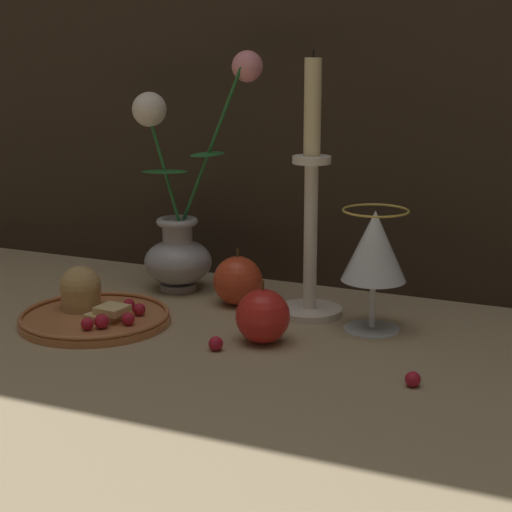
% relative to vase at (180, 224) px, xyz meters
% --- Properties ---
extents(ground_plane, '(2.40, 2.40, 0.00)m').
position_rel_vase_xyz_m(ground_plane, '(0.17, -0.12, -0.10)').
color(ground_plane, '#9E8966').
rests_on(ground_plane, ground).
extents(vase, '(0.21, 0.10, 0.36)m').
position_rel_vase_xyz_m(vase, '(0.00, 0.00, 0.00)').
color(vase, '#A3A3A8').
rests_on(vase, ground_plane).
extents(plate_with_pastries, '(0.21, 0.21, 0.07)m').
position_rel_vase_xyz_m(plate_with_pastries, '(-0.04, -0.19, -0.09)').
color(plate_with_pastries, '#B77042').
rests_on(plate_with_pastries, ground_plane).
extents(wine_glass, '(0.09, 0.09, 0.16)m').
position_rel_vase_xyz_m(wine_glass, '(0.33, -0.07, 0.00)').
color(wine_glass, silver).
rests_on(wine_glass, ground_plane).
extents(candlestick, '(0.09, 0.09, 0.37)m').
position_rel_vase_xyz_m(candlestick, '(0.23, -0.04, 0.03)').
color(candlestick, silver).
rests_on(candlestick, ground_plane).
extents(apple_beside_vase, '(0.07, 0.07, 0.08)m').
position_rel_vase_xyz_m(apple_beside_vase, '(0.21, -0.17, -0.07)').
color(apple_beside_vase, red).
rests_on(apple_beside_vase, ground_plane).
extents(apple_near_glass, '(0.07, 0.07, 0.08)m').
position_rel_vase_xyz_m(apple_near_glass, '(0.11, -0.04, -0.07)').
color(apple_near_glass, '#D14223').
rests_on(apple_near_glass, ground_plane).
extents(berry_near_plate, '(0.02, 0.02, 0.02)m').
position_rel_vase_xyz_m(berry_near_plate, '(0.42, -0.24, -0.10)').
color(berry_near_plate, '#AD192D').
rests_on(berry_near_plate, ground_plane).
extents(berry_front_center, '(0.02, 0.02, 0.02)m').
position_rel_vase_xyz_m(berry_front_center, '(0.17, -0.22, -0.10)').
color(berry_front_center, '#AD192D').
rests_on(berry_front_center, ground_plane).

